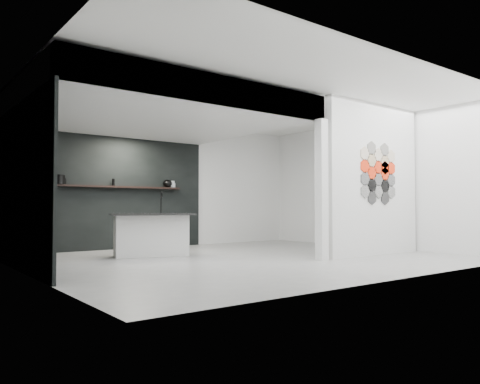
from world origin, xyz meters
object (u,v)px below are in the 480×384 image
object	(u,v)px
kitchen_island	(152,234)
glass_bowl	(172,185)
wall_basin	(35,209)
glass_vase	(172,184)
kettle	(168,183)
partition_panel	(374,179)
utensil_cup	(64,181)
stockpot	(59,179)
bottle_dark	(113,182)

from	to	relation	value
kitchen_island	glass_bowl	distance (m)	2.26
wall_basin	glass_vase	distance (m)	4.01
kettle	glass_vase	size ratio (longest dim) A/B	1.37
partition_panel	kettle	size ratio (longest dim) A/B	13.85
kitchen_island	utensil_cup	distance (m)	2.15
glass_bowl	glass_vase	bearing A→B (deg)	0.00
stockpot	kettle	size ratio (longest dim) A/B	1.08
partition_panel	kitchen_island	distance (m)	4.20
kitchen_island	stockpot	world-z (taller)	stockpot
stockpot	bottle_dark	bearing A→B (deg)	0.00
kitchen_island	stockpot	distance (m)	2.21
wall_basin	stockpot	distance (m)	2.33
stockpot	kettle	xyz separation A→B (m)	(2.35, 0.00, -0.00)
partition_panel	bottle_dark	world-z (taller)	partition_panel
kettle	glass_bowl	world-z (taller)	kettle
kettle	utensil_cup	size ratio (longest dim) A/B	1.76
stockpot	kitchen_island	bearing A→B (deg)	-53.36
kettle	bottle_dark	xyz separation A→B (m)	(-1.26, 0.00, -0.01)
wall_basin	glass_bowl	world-z (taller)	glass_bowl
partition_panel	wall_basin	distance (m)	5.78
wall_basin	glass_bowl	distance (m)	4.00
partition_panel	glass_vase	world-z (taller)	partition_panel
stockpot	glass_vase	bearing A→B (deg)	0.00
wall_basin	glass_bowl	xyz separation A→B (m)	(3.39, 2.07, 0.52)
stockpot	partition_panel	bearing A→B (deg)	-40.37
utensil_cup	kettle	bearing A→B (deg)	0.00
bottle_dark	utensil_cup	size ratio (longest dim) A/B	1.25
glass_bowl	kettle	bearing A→B (deg)	180.00
stockpot	glass_bowl	xyz separation A→B (m)	(2.47, 0.00, -0.04)
wall_basin	bottle_dark	size ratio (longest dim) A/B	4.19
wall_basin	utensil_cup	size ratio (longest dim) A/B	5.23
stockpot	utensil_cup	world-z (taller)	stockpot
partition_panel	glass_bowl	size ratio (longest dim) A/B	20.82
stockpot	bottle_dark	xyz separation A→B (m)	(1.09, 0.00, -0.02)
partition_panel	utensil_cup	bearing A→B (deg)	139.04
utensil_cup	kitchen_island	bearing A→B (deg)	-55.58
wall_basin	glass_bowl	size ratio (longest dim) A/B	4.46
glass_bowl	utensil_cup	xyz separation A→B (m)	(-2.38, 0.00, 0.01)
kettle	partition_panel	bearing A→B (deg)	-57.55
glass_vase	bottle_dark	bearing A→B (deg)	180.00
stockpot	glass_vase	xyz separation A→B (m)	(2.47, 0.00, -0.02)
utensil_cup	glass_vase	bearing A→B (deg)	0.00
partition_panel	utensil_cup	size ratio (longest dim) A/B	24.39
kettle	glass_bowl	size ratio (longest dim) A/B	1.50
stockpot	glass_bowl	distance (m)	2.47
bottle_dark	stockpot	bearing A→B (deg)	180.00
wall_basin	glass_vase	xyz separation A→B (m)	(3.39, 2.07, 0.54)
partition_panel	utensil_cup	distance (m)	5.90
partition_panel	utensil_cup	world-z (taller)	partition_panel
wall_basin	utensil_cup	distance (m)	2.36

